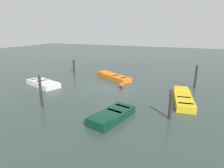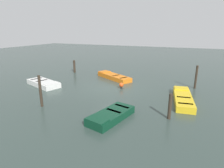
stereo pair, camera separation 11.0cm
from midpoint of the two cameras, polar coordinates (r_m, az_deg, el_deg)
ground_plane at (r=15.14m, az=0.21°, el=-1.27°), size 80.00×80.00×0.00m
rowboat_orange at (r=18.02m, az=0.70°, el=2.31°), size 4.07×2.95×0.46m
rowboat_dark_green at (r=9.97m, az=-0.02°, el=-9.60°), size 1.81×3.07×0.46m
rowboat_white at (r=16.78m, az=-20.07°, el=0.24°), size 3.58×2.30×0.46m
rowboat_yellow at (r=13.24m, az=21.14°, el=-4.05°), size 1.67×4.14×0.46m
mooring_piling_near_right at (r=16.30m, az=24.54°, el=1.92°), size 0.17×0.17×1.88m
mooring_piling_mid_right at (r=12.07m, az=-20.83°, el=-2.09°), size 0.16×0.16×1.97m
mooring_piling_near_left at (r=10.28m, az=17.61°, el=-6.61°), size 0.18×0.18×1.41m
mooring_piling_far_left at (r=21.06m, az=-11.31°, el=5.31°), size 0.24×0.24×1.34m
marker_buoy at (r=15.00m, az=3.11°, el=-0.33°), size 0.36×0.36×0.48m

